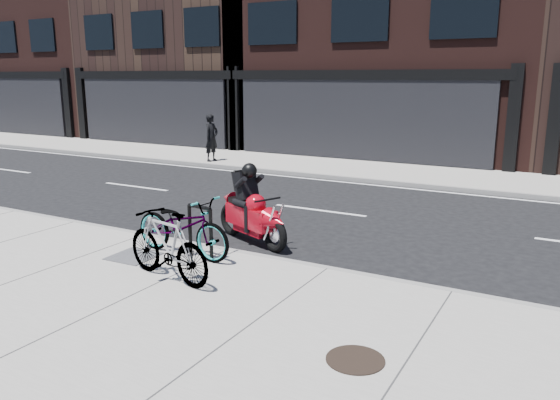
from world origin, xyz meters
The scene contains 12 objects.
ground centered at (0.00, 0.00, 0.00)m, with size 120.00×120.00×0.00m, color black.
sidewalk_near centered at (0.00, -5.00, 0.07)m, with size 60.00×6.00×0.13m, color gray.
sidewalk_far centered at (0.00, 7.75, 0.07)m, with size 60.00×3.50×0.13m, color gray.
building_west centered at (-22.00, 14.50, 6.75)m, with size 10.00×10.00×13.50m, color black.
building_midwest centered at (-12.00, 14.50, 6.00)m, with size 10.00×10.00×12.00m, color black.
bike_rack centered at (-0.10, -2.60, 0.69)m, with size 0.56×0.14×0.95m.
bicycle_front centered at (-0.49, -2.60, 0.67)m, with size 0.71×2.04×1.07m, color gray.
bicycle_rear centered at (0.06, -3.63, 0.68)m, with size 0.52×1.84×1.10m, color gray.
motorcycle centered at (0.03, -1.07, 0.65)m, with size 2.02×1.12×1.59m.
pedestrian centered at (-6.49, 6.50, 0.99)m, with size 0.63×0.41×1.73m, color black.
manhole_cover centered at (3.49, -4.54, 0.14)m, with size 0.66×0.66×0.01m, color black.
utility_grate centered at (-1.20, -3.09, 0.14)m, with size 0.75×0.75×0.01m, color #505053.
Camera 1 is at (5.44, -9.76, 3.21)m, focal length 35.00 mm.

